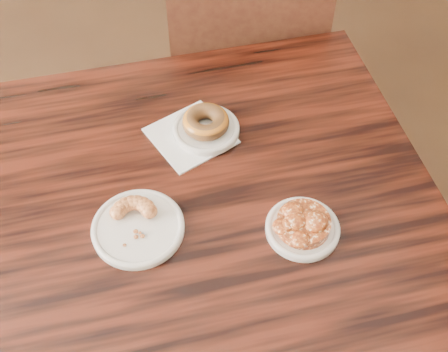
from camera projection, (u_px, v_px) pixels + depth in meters
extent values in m
cube|color=black|center=(215.00, 287.00, 1.41)|extent=(0.92, 0.92, 0.75)
cube|color=white|center=(191.00, 136.00, 1.22)|extent=(0.20, 0.20, 0.00)
cylinder|color=silver|center=(206.00, 129.00, 1.22)|extent=(0.15, 0.15, 0.01)
cylinder|color=white|center=(138.00, 228.00, 1.07)|extent=(0.18, 0.18, 0.01)
cylinder|color=silver|center=(302.00, 229.00, 1.07)|extent=(0.14, 0.14, 0.01)
torus|color=#974F15|center=(206.00, 122.00, 1.20)|extent=(0.10, 0.10, 0.04)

